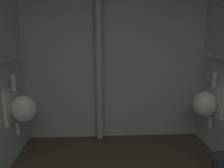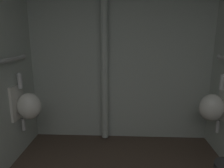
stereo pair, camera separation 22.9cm
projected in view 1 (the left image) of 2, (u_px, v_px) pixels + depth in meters
The scene contains 4 objects.
wall_back at pixel (114, 49), 3.06m from camera, with size 2.74×0.06×2.72m, color #B1BAB2.
urinal_left_mid at pixel (22, 108), 2.56m from camera, with size 0.32×0.30×0.76m.
urinal_right_far at pixel (206, 103), 2.74m from camera, with size 0.32×0.30×0.76m.
standpipe_back_wall at pixel (99, 49), 2.94m from camera, with size 0.10×0.10×2.67m, color #B1BAB2.
Camera 1 is at (-0.20, 0.26, 1.56)m, focal length 33.98 mm.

